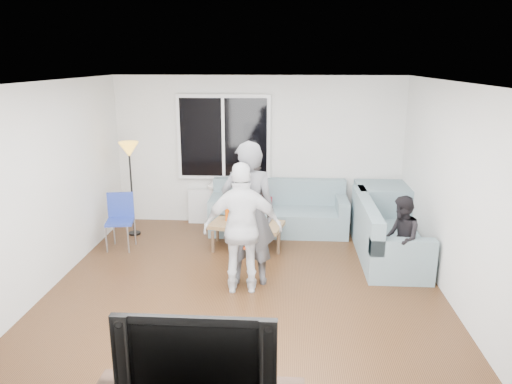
# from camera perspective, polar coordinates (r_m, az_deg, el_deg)

# --- Properties ---
(floor) EXTENTS (5.00, 5.50, 0.04)m
(floor) POSITION_cam_1_polar(r_m,az_deg,el_deg) (6.32, -1.29, -11.74)
(floor) COLOR #56351C
(floor) RESTS_ON ground
(ceiling) EXTENTS (5.00, 5.50, 0.04)m
(ceiling) POSITION_cam_1_polar(r_m,az_deg,el_deg) (5.63, -1.46, 12.95)
(ceiling) COLOR white
(ceiling) RESTS_ON ground
(wall_back) EXTENTS (5.00, 0.04, 2.60)m
(wall_back) POSITION_cam_1_polar(r_m,az_deg,el_deg) (8.53, 0.29, 4.82)
(wall_back) COLOR silver
(wall_back) RESTS_ON ground
(wall_front) EXTENTS (5.00, 0.04, 2.60)m
(wall_front) POSITION_cam_1_polar(r_m,az_deg,el_deg) (3.27, -5.81, -13.06)
(wall_front) COLOR silver
(wall_front) RESTS_ON ground
(wall_left) EXTENTS (0.04, 5.50, 2.60)m
(wall_left) POSITION_cam_1_polar(r_m,az_deg,el_deg) (6.56, -23.88, 0.29)
(wall_left) COLOR silver
(wall_left) RESTS_ON ground
(wall_right) EXTENTS (0.04, 5.50, 2.60)m
(wall_right) POSITION_cam_1_polar(r_m,az_deg,el_deg) (6.15, 22.72, -0.51)
(wall_right) COLOR silver
(wall_right) RESTS_ON ground
(window_frame) EXTENTS (1.62, 0.06, 1.47)m
(window_frame) POSITION_cam_1_polar(r_m,az_deg,el_deg) (8.47, -3.82, 6.42)
(window_frame) COLOR white
(window_frame) RESTS_ON wall_back
(window_glass) EXTENTS (1.50, 0.02, 1.35)m
(window_glass) POSITION_cam_1_polar(r_m,az_deg,el_deg) (8.43, -3.85, 6.38)
(window_glass) COLOR black
(window_glass) RESTS_ON window_frame
(window_mullion) EXTENTS (0.05, 0.03, 1.35)m
(window_mullion) POSITION_cam_1_polar(r_m,az_deg,el_deg) (8.42, -3.86, 6.37)
(window_mullion) COLOR white
(window_mullion) RESTS_ON window_frame
(radiator) EXTENTS (1.30, 0.12, 0.62)m
(radiator) POSITION_cam_1_polar(r_m,az_deg,el_deg) (8.71, -3.71, -1.71)
(radiator) COLOR silver
(radiator) RESTS_ON floor
(potted_plant) EXTENTS (0.23, 0.19, 0.38)m
(potted_plant) POSITION_cam_1_polar(r_m,az_deg,el_deg) (8.49, -0.48, 1.39)
(potted_plant) COLOR #2C6F32
(potted_plant) RESTS_ON radiator
(vase) EXTENTS (0.16, 0.16, 0.17)m
(vase) POSITION_cam_1_polar(r_m,az_deg,el_deg) (8.60, -5.14, 0.77)
(vase) COLOR silver
(vase) RESTS_ON radiator
(sofa_back_section) EXTENTS (2.30, 0.85, 0.85)m
(sofa_back_section) POSITION_cam_1_polar(r_m,az_deg,el_deg) (8.24, 2.67, -1.85)
(sofa_back_section) COLOR slate
(sofa_back_section) RESTS_ON floor
(sofa_right_section) EXTENTS (2.00, 0.85, 0.85)m
(sofa_right_section) POSITION_cam_1_polar(r_m,az_deg,el_deg) (7.44, 15.32, -4.30)
(sofa_right_section) COLOR slate
(sofa_right_section) RESTS_ON floor
(sofa_corner) EXTENTS (0.85, 0.85, 0.85)m
(sofa_corner) POSITION_cam_1_polar(r_m,az_deg,el_deg) (8.39, 14.52, -2.02)
(sofa_corner) COLOR slate
(sofa_corner) RESTS_ON floor
(cushion_yellow) EXTENTS (0.46, 0.42, 0.14)m
(cushion_yellow) POSITION_cam_1_polar(r_m,az_deg,el_deg) (8.24, -2.12, -1.23)
(cushion_yellow) COLOR #BC811B
(cushion_yellow) RESTS_ON sofa_back_section
(cushion_red) EXTENTS (0.44, 0.40, 0.13)m
(cushion_red) POSITION_cam_1_polar(r_m,az_deg,el_deg) (8.28, 0.39, -1.12)
(cushion_red) COLOR maroon
(cushion_red) RESTS_ON sofa_back_section
(coffee_table) EXTENTS (1.20, 0.83, 0.40)m
(coffee_table) POSITION_cam_1_polar(r_m,az_deg,el_deg) (7.61, -1.09, -5.10)
(coffee_table) COLOR #A5764F
(coffee_table) RESTS_ON floor
(pitcher) EXTENTS (0.17, 0.17, 0.17)m
(pitcher) POSITION_cam_1_polar(r_m,az_deg,el_deg) (7.59, -1.98, -2.88)
(pitcher) COLOR maroon
(pitcher) RESTS_ON coffee_table
(side_chair) EXTENTS (0.47, 0.47, 0.86)m
(side_chair) POSITION_cam_1_polar(r_m,az_deg,el_deg) (7.77, -15.69, -3.45)
(side_chair) COLOR #223697
(side_chair) RESTS_ON floor
(floor_lamp) EXTENTS (0.32, 0.32, 1.56)m
(floor_lamp) POSITION_cam_1_polar(r_m,az_deg,el_deg) (8.26, -14.40, 0.29)
(floor_lamp) COLOR gold
(floor_lamp) RESTS_ON floor
(player_left) EXTENTS (0.71, 0.48, 1.89)m
(player_left) POSITION_cam_1_polar(r_m,az_deg,el_deg) (6.20, -0.89, -2.59)
(player_left) COLOR #4F5054
(player_left) RESTS_ON floor
(player_right) EXTENTS (1.01, 0.48, 1.67)m
(player_right) POSITION_cam_1_polar(r_m,az_deg,el_deg) (6.01, -1.55, -4.31)
(player_right) COLOR silver
(player_right) RESTS_ON floor
(spectator_right) EXTENTS (0.46, 0.58, 1.15)m
(spectator_right) POSITION_cam_1_polar(r_m,az_deg,el_deg) (6.69, 16.66, -5.27)
(spectator_right) COLOR black
(spectator_right) RESTS_ON floor
(spectator_back) EXTENTS (0.84, 0.51, 1.25)m
(spectator_back) POSITION_cam_1_polar(r_m,az_deg,el_deg) (8.24, -1.00, -0.38)
(spectator_back) COLOR black
(spectator_back) RESTS_ON floor
(television) EXTENTS (1.18, 0.16, 0.68)m
(television) POSITION_cam_1_polar(r_m,az_deg,el_deg) (3.78, -6.89, -17.97)
(television) COLOR black
(television) RESTS_ON tv_console
(bottle_b) EXTENTS (0.08, 0.08, 0.24)m
(bottle_b) POSITION_cam_1_polar(r_m,az_deg,el_deg) (7.37, -2.00, -3.14)
(bottle_b) COLOR #178218
(bottle_b) RESTS_ON coffee_table
(bottle_e) EXTENTS (0.07, 0.07, 0.23)m
(bottle_e) POSITION_cam_1_polar(r_m,az_deg,el_deg) (7.60, 1.58, -2.60)
(bottle_e) COLOR black
(bottle_e) RESTS_ON coffee_table
(bottle_a) EXTENTS (0.07, 0.07, 0.19)m
(bottle_a) POSITION_cam_1_polar(r_m,az_deg,el_deg) (7.64, -3.38, -2.69)
(bottle_a) COLOR #DD560D
(bottle_a) RESTS_ON coffee_table
(bottle_c) EXTENTS (0.07, 0.07, 0.17)m
(bottle_c) POSITION_cam_1_polar(r_m,az_deg,el_deg) (7.70, -0.95, -2.59)
(bottle_c) COLOR #33150B
(bottle_c) RESTS_ON coffee_table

